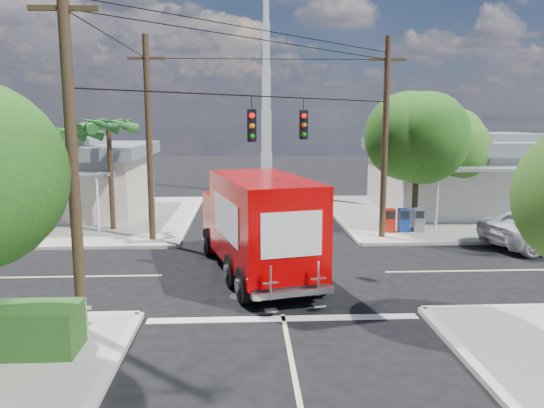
{
  "coord_description": "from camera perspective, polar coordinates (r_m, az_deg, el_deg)",
  "views": [
    {
      "loc": [
        -1.02,
        -18.23,
        5.49
      ],
      "look_at": [
        0.0,
        2.0,
        2.2
      ],
      "focal_mm": 35.0,
      "sensor_mm": 36.0,
      "label": 1
    }
  ],
  "objects": [
    {
      "name": "building_nw",
      "position": [
        32.76,
        -22.48,
        2.8
      ],
      "size": [
        10.8,
        10.2,
        4.3
      ],
      "color": "beige",
      "rests_on": "sidewalk_nw"
    },
    {
      "name": "tree_ne_front",
      "position": [
        26.32,
        15.46,
        7.32
      ],
      "size": [
        4.21,
        4.14,
        6.66
      ],
      "color": "#422D1C",
      "rests_on": "sidewalk_ne"
    },
    {
      "name": "delivery_truck",
      "position": [
        18.58,
        -1.62,
        -2.22
      ],
      "size": [
        4.33,
        8.55,
        3.55
      ],
      "color": "black",
      "rests_on": "ground"
    },
    {
      "name": "road_markings",
      "position": [
        17.66,
        0.57,
        -8.87
      ],
      "size": [
        32.0,
        32.0,
        0.01
      ],
      "color": "beige",
      "rests_on": "ground"
    },
    {
      "name": "vending_boxes",
      "position": [
        26.01,
        13.98,
        -1.69
      ],
      "size": [
        1.9,
        0.5,
        1.1
      ],
      "color": "#B01A0D",
      "rests_on": "sidewalk_ne"
    },
    {
      "name": "ground",
      "position": [
        19.07,
        0.31,
        -7.51
      ],
      "size": [
        120.0,
        120.0,
        0.0
      ],
      "primitive_type": "plane",
      "color": "black",
      "rests_on": "ground"
    },
    {
      "name": "palm_nw_back",
      "position": [
        28.53,
        -20.33,
        7.01
      ],
      "size": [
        3.01,
        3.08,
        5.19
      ],
      "color": "#422D1C",
      "rests_on": "sidewalk_nw"
    },
    {
      "name": "sidewalk_nw",
      "position": [
        31.21,
        -21.26,
        -1.41
      ],
      "size": [
        14.12,
        14.12,
        0.14
      ],
      "color": "#9D988D",
      "rests_on": "ground"
    },
    {
      "name": "utility_poles",
      "position": [
        19.86,
        -4.54,
        6.84
      ],
      "size": [
        12.0,
        10.68,
        9.0
      ],
      "color": "#473321",
      "rests_on": "ground"
    },
    {
      "name": "tree_ne_back",
      "position": [
        29.29,
        18.93,
        6.18
      ],
      "size": [
        3.77,
        3.66,
        5.82
      ],
      "color": "#422D1C",
      "rests_on": "sidewalk_ne"
    },
    {
      "name": "radio_tower",
      "position": [
        38.26,
        -0.62,
        9.45
      ],
      "size": [
        0.8,
        0.8,
        17.0
      ],
      "color": "silver",
      "rests_on": "ground"
    },
    {
      "name": "sidewalk_ne",
      "position": [
        31.91,
        19.06,
        -1.06
      ],
      "size": [
        14.12,
        14.12,
        0.14
      ],
      "color": "#9D988D",
      "rests_on": "ground"
    },
    {
      "name": "building_ne",
      "position": [
        33.24,
        21.17,
        3.13
      ],
      "size": [
        11.8,
        10.2,
        4.5
      ],
      "color": "silver",
      "rests_on": "sidewalk_ne"
    },
    {
      "name": "palm_nw_front",
      "position": [
        26.54,
        -17.19,
        7.85
      ],
      "size": [
        3.01,
        3.08,
        5.59
      ],
      "color": "#422D1C",
      "rests_on": "sidewalk_nw"
    }
  ]
}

